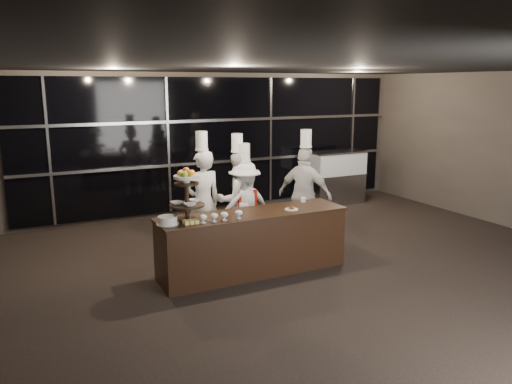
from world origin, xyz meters
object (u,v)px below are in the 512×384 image
layer_cake (167,220)px  chef_c (245,204)px  display_case (337,175)px  chef_a (203,201)px  chef_b (238,199)px  display_stand (187,191)px  buffet_counter (253,242)px  chef_d (305,194)px

layer_cake → chef_c: 2.05m
display_case → chef_a: (-4.04, -1.93, 0.20)m
layer_cake → chef_b: 2.05m
display_stand → chef_a: 1.41m
display_stand → display_case: size_ratio=0.57×
display_stand → chef_b: 1.85m
display_stand → chef_c: size_ratio=0.41×
buffet_counter → chef_b: 1.31m
buffet_counter → chef_a: (-0.34, 1.16, 0.42)m
display_case → chef_c: chef_c is taller
layer_cake → chef_b: bearing=38.3°
display_case → display_stand: bearing=-146.7°
layer_cake → chef_d: bearing=19.5°
chef_b → display_case: bearing=28.9°
chef_b → chef_a: bearing=-174.8°
chef_c → chef_d: size_ratio=0.90×
display_stand → chef_c: (1.38, 1.11, -0.58)m
display_stand → chef_c: chef_c is taller
display_case → chef_a: 4.49m
display_case → chef_b: (-3.40, -1.88, 0.16)m
buffet_counter → display_case: size_ratio=2.16×
display_stand → chef_b: bearing=43.0°
chef_d → layer_cake: bearing=-160.5°
display_case → chef_d: (-2.23, -2.16, 0.18)m
buffet_counter → chef_d: (1.47, 0.93, 0.40)m
display_stand → chef_a: size_ratio=0.37×
buffet_counter → chef_c: size_ratio=1.58×
chef_c → chef_b: bearing=125.6°
chef_c → display_case: bearing=30.9°
chef_c → chef_d: (1.09, -0.17, 0.10)m
layer_cake → chef_b: chef_b is taller
chef_c → chef_d: 1.11m
chef_a → chef_d: bearing=-7.1°
buffet_counter → display_stand: 1.33m
display_stand → display_case: bearing=33.3°
buffet_counter → display_case: display_case is taller
buffet_counter → chef_c: bearing=70.8°
buffet_counter → chef_d: 1.79m
chef_d → display_case: bearing=44.1°
chef_c → chef_d: bearing=-9.1°
display_stand → chef_b: (1.31, 1.22, -0.50)m
display_stand → chef_d: chef_d is taller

